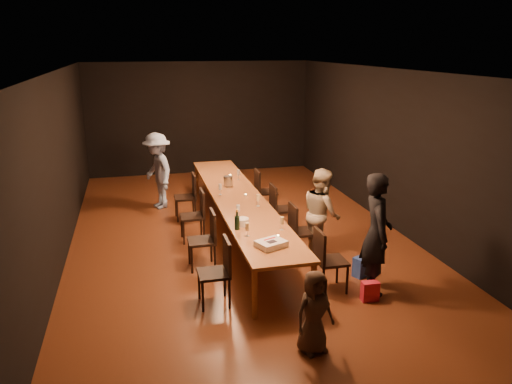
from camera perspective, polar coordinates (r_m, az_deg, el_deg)
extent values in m
plane|color=#4C2213|center=(9.34, -2.00, -5.01)|extent=(10.00, 10.00, 0.00)
cube|color=black|center=(13.75, -6.43, 8.37)|extent=(6.00, 0.04, 3.00)
cube|color=black|center=(4.37, 11.73, -9.98)|extent=(6.00, 0.04, 3.00)
cube|color=black|center=(8.81, -21.59, 2.72)|extent=(0.04, 10.00, 3.00)
cube|color=black|center=(9.94, 15.15, 4.77)|extent=(0.04, 10.00, 3.00)
cube|color=silver|center=(8.70, -2.20, 13.71)|extent=(6.00, 10.00, 0.04)
cube|color=brown|center=(9.10, -2.04, -0.76)|extent=(0.90, 6.00, 0.05)
cylinder|color=brown|center=(6.54, -0.15, -11.54)|extent=(0.08, 0.08, 0.70)
cylinder|color=brown|center=(6.75, 6.58, -10.70)|extent=(0.08, 0.08, 0.70)
cylinder|color=brown|center=(11.89, -6.80, 1.41)|extent=(0.08, 0.08, 0.70)
cylinder|color=brown|center=(12.01, -3.01, 1.66)|extent=(0.08, 0.08, 0.70)
imported|color=black|center=(7.22, 13.63, -4.63)|extent=(0.57, 0.73, 1.75)
imported|color=#BDAA8D|center=(8.30, 7.50, -2.40)|extent=(0.57, 0.73, 1.51)
imported|color=#86A1D0|center=(10.90, -11.17, 2.39)|extent=(0.91, 1.20, 1.64)
imported|color=#433225|center=(5.87, 6.68, -13.47)|extent=(0.55, 0.43, 1.00)
cube|color=red|center=(7.22, 12.89, -11.00)|extent=(0.24, 0.14, 0.28)
cube|color=#284BB0|center=(7.89, 11.97, -8.33)|extent=(0.30, 0.26, 0.31)
cube|color=white|center=(6.89, 1.74, -5.94)|extent=(0.46, 0.42, 0.09)
cube|color=black|center=(6.85, 1.81, -5.69)|extent=(0.16, 0.14, 0.00)
cube|color=red|center=(6.94, 1.57, -5.36)|extent=(0.19, 0.10, 0.00)
cylinder|color=white|center=(7.67, -1.61, -3.44)|extent=(0.23, 0.23, 0.12)
cylinder|color=#A7A8AC|center=(9.80, -3.21, 1.25)|extent=(0.22, 0.22, 0.20)
cylinder|color=#B2B7B2|center=(7.22, 2.53, -5.10)|extent=(0.05, 0.05, 0.03)
cylinder|color=#B2B7B2|center=(9.16, -1.19, -0.36)|extent=(0.05, 0.05, 0.03)
cylinder|color=#B2B7B2|center=(10.55, -2.95, 1.89)|extent=(0.05, 0.05, 0.03)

